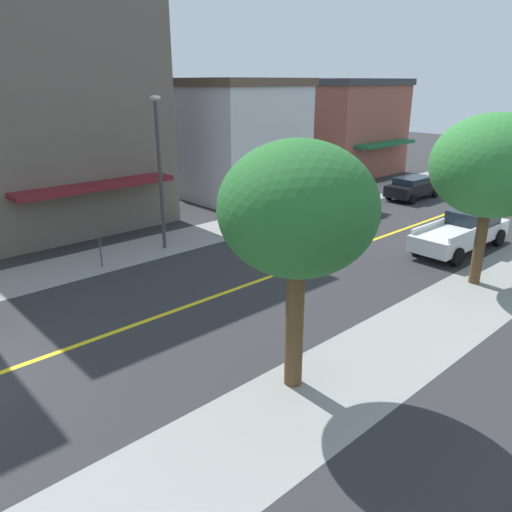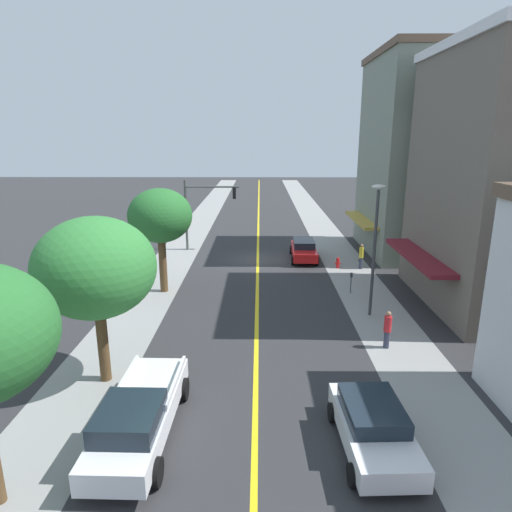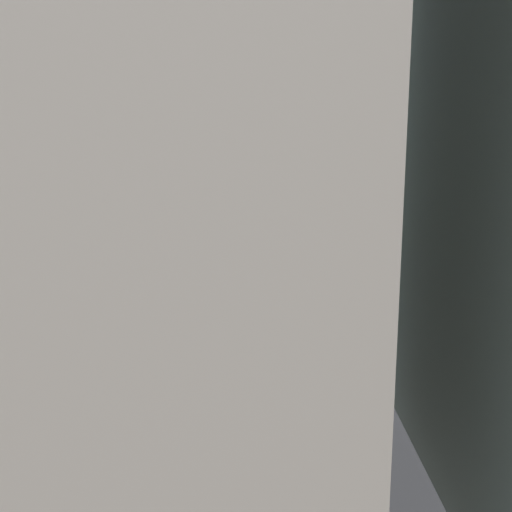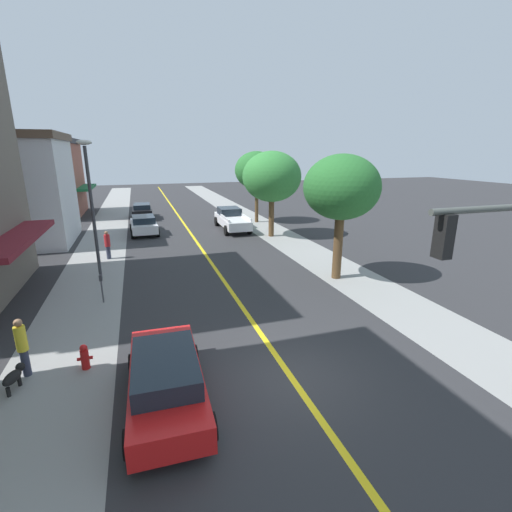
% 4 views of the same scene
% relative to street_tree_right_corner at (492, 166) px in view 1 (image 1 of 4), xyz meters
% --- Properties ---
extents(corner_shop_building, '(9.68, 10.47, 13.93)m').
position_rel_street_tree_right_corner_xyz_m(corner_shop_building, '(-19.52, -8.33, 2.42)').
color(corner_shop_building, '#665B51').
rests_on(corner_shop_building, ground).
extents(brick_apartment_block, '(10.55, 7.38, 7.65)m').
position_rel_street_tree_right_corner_xyz_m(brick_apartment_block, '(-19.53, 3.27, -0.71)').
color(brick_apartment_block, silver).
rests_on(brick_apartment_block, ground).
extents(tan_rowhouse, '(9.84, 9.03, 7.65)m').
position_rel_street_tree_right_corner_xyz_m(tan_rowhouse, '(-19.51, 15.80, -0.72)').
color(tan_rowhouse, '#935142').
rests_on(tan_rowhouse, ground).
extents(street_tree_right_corner, '(4.42, 4.42, 6.46)m').
position_rel_street_tree_right_corner_xyz_m(street_tree_right_corner, '(0.00, 0.00, 0.00)').
color(street_tree_right_corner, brown).
rests_on(street_tree_right_corner, ground).
extents(street_tree_left_far, '(3.76, 3.76, 6.29)m').
position_rel_street_tree_right_corner_xyz_m(street_tree_left_far, '(-0.15, -10.22, 0.09)').
color(street_tree_left_far, brown).
rests_on(street_tree_left_far, ground).
extents(parking_meter, '(0.12, 0.18, 1.28)m').
position_rel_street_tree_right_corner_xyz_m(parking_meter, '(-11.52, -9.95, -3.71)').
color(parking_meter, '#4C4C51').
rests_on(parking_meter, ground).
extents(street_lamp, '(0.70, 0.36, 6.91)m').
position_rel_street_tree_right_corner_xyz_m(street_lamp, '(-11.89, -6.59, -0.32)').
color(street_lamp, '#38383D').
rests_on(street_lamp, ground).
extents(white_sedan_left_curb, '(2.25, 4.36, 1.47)m').
position_rel_street_tree_right_corner_xyz_m(white_sedan_left_curb, '(-9.44, 3.89, -3.78)').
color(white_sedan_left_curb, silver).
rests_on(white_sedan_left_curb, ground).
extents(black_sedan_left_curb, '(1.99, 4.37, 1.47)m').
position_rel_street_tree_right_corner_xyz_m(black_sedan_left_curb, '(-9.42, 11.31, -3.77)').
color(black_sedan_left_curb, black).
rests_on(black_sedan_left_curb, ground).
extents(white_pickup_truck, '(2.28, 6.05, 1.72)m').
position_rel_street_tree_right_corner_xyz_m(white_pickup_truck, '(-2.28, 3.56, -3.68)').
color(white_pickup_truck, silver).
rests_on(white_pickup_truck, ground).
extents(pedestrian_red_shirt, '(0.34, 0.34, 1.75)m').
position_rel_street_tree_right_corner_xyz_m(pedestrian_red_shirt, '(-11.71, -2.78, -3.63)').
color(pedestrian_red_shirt, '#33384C').
rests_on(pedestrian_red_shirt, ground).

